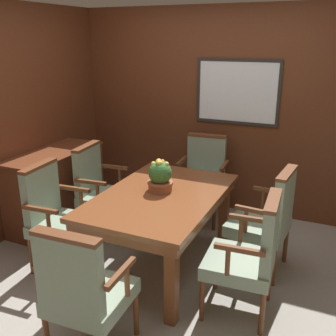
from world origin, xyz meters
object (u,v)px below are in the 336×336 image
object	(u,v)px
chair_left_near	(55,213)
chair_head_far	(203,175)
potted_plant	(160,177)
chair_left_far	(100,187)
chair_right_near	(250,253)
chair_right_far	(267,217)
chair_head_near	(83,289)
sideboard_cabinet	(56,188)
dining_table	(161,204)

from	to	relation	value
chair_left_near	chair_head_far	distance (m)	1.82
chair_head_far	potted_plant	size ratio (longest dim) A/B	3.34
chair_left_far	chair_right_near	size ratio (longest dim) A/B	1.00
chair_right_far	chair_head_near	bearing A→B (deg)	-24.43
chair_right_far	sideboard_cabinet	bearing A→B (deg)	-84.94
dining_table	chair_head_far	distance (m)	1.21
chair_right_near	potted_plant	bearing A→B (deg)	-116.38
chair_left_far	potted_plant	world-z (taller)	potted_plant
chair_left_near	potted_plant	world-z (taller)	potted_plant
chair_left_far	chair_right_far	xyz separation A→B (m)	(1.81, -0.00, 0.00)
chair_left_near	potted_plant	size ratio (longest dim) A/B	3.34
chair_right_near	chair_right_far	xyz separation A→B (m)	(0.00, 0.68, 0.00)
potted_plant	sideboard_cabinet	size ratio (longest dim) A/B	0.24
chair_head_far	chair_head_near	bearing A→B (deg)	-93.82
chair_left_near	chair_head_near	distance (m)	1.26
potted_plant	chair_head_near	bearing A→B (deg)	-87.57
chair_head_near	chair_right_near	size ratio (longest dim) A/B	1.00
chair_left_near	potted_plant	distance (m)	1.04
chair_left_near	chair_left_far	distance (m)	0.73
potted_plant	chair_left_far	bearing A→B (deg)	161.47
chair_left_near	chair_right_far	size ratio (longest dim) A/B	1.00
chair_head_far	dining_table	bearing A→B (deg)	-93.67
chair_head_near	chair_right_near	distance (m)	1.26
chair_head_near	chair_left_far	distance (m)	1.83
chair_head_near	chair_right_near	bearing A→B (deg)	-137.00
dining_table	chair_left_near	distance (m)	1.00
chair_head_far	potted_plant	distance (m)	1.19
dining_table	chair_left_far	distance (m)	0.99
chair_head_far	chair_right_far	size ratio (longest dim) A/B	1.00
chair_left_far	chair_right_far	world-z (taller)	same
dining_table	chair_left_near	xyz separation A→B (m)	(-0.92, -0.37, -0.11)
chair_left_far	sideboard_cabinet	size ratio (longest dim) A/B	0.82
dining_table	chair_right_near	bearing A→B (deg)	-19.56
dining_table	chair_left_near	size ratio (longest dim) A/B	1.56
chair_head_far	chair_right_near	bearing A→B (deg)	-63.57
chair_head_far	chair_right_near	world-z (taller)	same
chair_head_near	sideboard_cabinet	size ratio (longest dim) A/B	0.82
chair_head_near	potted_plant	bearing A→B (deg)	-89.99
chair_head_far	chair_right_near	size ratio (longest dim) A/B	1.00
dining_table	potted_plant	world-z (taller)	potted_plant
chair_left_near	sideboard_cabinet	xyz separation A→B (m)	(-0.59, 0.72, -0.10)
chair_left_far	chair_head_far	distance (m)	1.23
chair_right_near	chair_left_near	bearing A→B (deg)	-92.37
chair_right_near	potted_plant	world-z (taller)	potted_plant
chair_left_far	sideboard_cabinet	xyz separation A→B (m)	(-0.60, -0.01, -0.10)
chair_right_near	sideboard_cabinet	world-z (taller)	chair_right_near
chair_head_near	sideboard_cabinet	xyz separation A→B (m)	(-1.52, 1.57, -0.10)
chair_left_far	sideboard_cabinet	distance (m)	0.60
dining_table	chair_left_near	bearing A→B (deg)	-157.91
chair_left_near	chair_head_far	world-z (taller)	same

